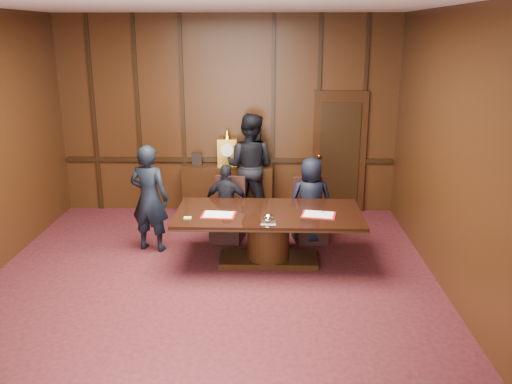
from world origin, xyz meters
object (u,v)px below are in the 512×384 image
sideboard (228,188)px  signatory_right (311,201)px  witness_right (250,166)px  witness_left (149,198)px  signatory_left (227,203)px  conference_table (268,229)px

sideboard → signatory_right: bearing=-44.3°
signatory_right → witness_right: (-0.99, 1.20, 0.24)m
signatory_right → witness_right: witness_right is taller
sideboard → witness_right: bearing=-21.7°
witness_left → witness_right: (1.43, 1.57, 0.12)m
sideboard → signatory_right: sideboard is taller
signatory_right → witness_left: size_ratio=0.84×
signatory_left → signatory_right: signatory_right is taller
conference_table → witness_right: size_ratio=1.41×
conference_table → signatory_right: (0.65, 0.80, 0.17)m
sideboard → conference_table: size_ratio=0.61×
signatory_left → signatory_right: 1.30m
sideboard → witness_right: witness_right is taller
signatory_right → witness_left: 2.46m
conference_table → signatory_left: size_ratio=2.11×
witness_right → signatory_right: bearing=147.1°
sideboard → signatory_left: size_ratio=1.29×
witness_right → witness_left: bearing=65.1°
witness_left → signatory_right: bearing=-157.6°
signatory_left → sideboard: bearing=-76.4°
witness_right → conference_table: bearing=117.2°
signatory_left → witness_right: witness_right is taller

